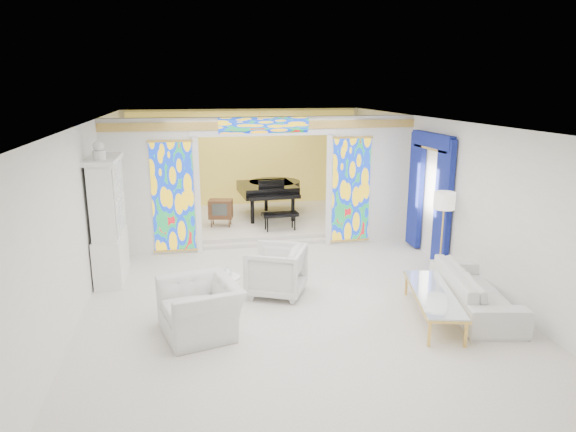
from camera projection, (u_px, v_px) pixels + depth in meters
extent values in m
plane|color=white|center=(280.00, 277.00, 10.10)|extent=(12.00, 12.00, 0.00)
cube|color=white|center=(279.00, 123.00, 9.36)|extent=(7.00, 12.00, 0.02)
cube|color=white|center=(244.00, 160.00, 15.44)|extent=(7.00, 0.02, 3.00)
cube|color=white|center=(415.00, 369.00, 4.03)|extent=(7.00, 0.02, 3.00)
cube|color=white|center=(85.00, 211.00, 9.08)|extent=(0.02, 12.00, 3.00)
cube|color=white|center=(449.00, 196.00, 10.39)|extent=(0.02, 12.00, 3.00)
cube|color=white|center=(151.00, 188.00, 11.17)|extent=(2.00, 0.18, 3.00)
cube|color=white|center=(369.00, 180.00, 12.10)|extent=(2.00, 0.18, 3.00)
cube|color=white|center=(263.00, 126.00, 11.31)|extent=(3.00, 0.18, 0.40)
cube|color=white|center=(198.00, 196.00, 11.31)|extent=(0.12, 0.06, 2.60)
cube|color=white|center=(329.00, 191.00, 11.87)|extent=(0.12, 0.06, 2.60)
cube|color=white|center=(264.00, 133.00, 11.26)|extent=(3.24, 0.06, 0.12)
cube|color=#E7C157|center=(264.00, 125.00, 11.21)|extent=(7.00, 0.05, 0.18)
cube|color=gold|center=(173.00, 197.00, 11.20)|extent=(0.90, 0.04, 2.40)
cube|color=gold|center=(351.00, 190.00, 11.96)|extent=(0.90, 0.04, 2.40)
cube|color=gold|center=(264.00, 125.00, 11.20)|extent=(2.00, 0.04, 0.34)
cube|color=white|center=(253.00, 221.00, 13.98)|extent=(6.80, 3.80, 0.18)
cube|color=#FCE157|center=(245.00, 160.00, 15.32)|extent=(6.70, 0.10, 2.90)
cylinder|color=gold|center=(260.00, 130.00, 13.32)|extent=(0.48, 0.48, 0.30)
cube|color=navy|center=(443.00, 202.00, 10.45)|extent=(0.12, 0.55, 2.60)
cube|color=navy|center=(416.00, 190.00, 11.69)|extent=(0.12, 0.55, 2.60)
cube|color=navy|center=(433.00, 140.00, 10.77)|extent=(0.14, 1.70, 0.30)
cube|color=gold|center=(432.00, 148.00, 10.82)|extent=(0.12, 1.50, 0.06)
cube|color=white|center=(111.00, 256.00, 9.96)|extent=(0.50, 1.40, 0.90)
cube|color=white|center=(106.00, 198.00, 9.68)|extent=(0.44, 1.30, 1.40)
cube|color=white|center=(119.00, 198.00, 9.72)|extent=(0.01, 1.20, 1.30)
cube|color=white|center=(103.00, 159.00, 9.50)|extent=(0.56, 1.46, 0.08)
cylinder|color=white|center=(99.00, 155.00, 9.13)|extent=(0.22, 0.22, 0.16)
sphere|color=white|center=(98.00, 146.00, 9.09)|extent=(0.20, 0.20, 0.20)
imported|color=silver|center=(200.00, 308.00, 7.75)|extent=(1.35, 1.46, 0.80)
imported|color=white|center=(276.00, 271.00, 9.18)|extent=(1.28, 1.27, 0.89)
imported|color=white|center=(475.00, 290.00, 8.58)|extent=(1.35, 2.47, 0.68)
cylinder|color=white|center=(228.00, 278.00, 8.64)|extent=(0.45, 0.45, 0.03)
cylinder|color=white|center=(228.00, 292.00, 8.71)|extent=(0.07, 0.07, 0.50)
cylinder|color=white|center=(228.00, 305.00, 8.77)|extent=(0.30, 0.30, 0.03)
imported|color=silver|center=(227.00, 271.00, 8.62)|extent=(0.23, 0.23, 0.18)
cube|color=white|center=(434.00, 293.00, 8.21)|extent=(1.05, 2.07, 0.04)
cube|color=gold|center=(434.00, 295.00, 8.22)|extent=(1.09, 2.11, 0.03)
cube|color=gold|center=(429.00, 334.00, 7.37)|extent=(0.05, 0.05, 0.41)
cube|color=gold|center=(466.00, 334.00, 7.34)|extent=(0.05, 0.05, 0.41)
cube|color=gold|center=(406.00, 284.00, 9.20)|extent=(0.05, 0.05, 0.41)
cube|color=gold|center=(435.00, 285.00, 9.17)|extent=(0.05, 0.05, 0.41)
cylinder|color=gold|center=(439.00, 274.00, 10.24)|extent=(0.36, 0.36, 0.03)
cylinder|color=gold|center=(442.00, 238.00, 10.05)|extent=(0.04, 0.04, 1.54)
cylinder|color=white|center=(444.00, 201.00, 9.87)|extent=(0.52, 0.52, 0.33)
cube|color=black|center=(267.00, 189.00, 13.96)|extent=(1.53, 1.62, 0.28)
cylinder|color=black|center=(275.00, 186.00, 14.36)|extent=(1.51, 1.51, 0.28)
cube|color=black|center=(274.00, 197.00, 13.13)|extent=(1.35, 0.38, 0.10)
cube|color=white|center=(275.00, 197.00, 13.05)|extent=(1.24, 0.18, 0.03)
cube|color=black|center=(271.00, 185.00, 13.39)|extent=(0.69, 0.07, 0.25)
cube|color=black|center=(280.00, 214.00, 12.65)|extent=(0.91, 0.40, 0.08)
cylinder|color=black|center=(252.00, 212.00, 13.28)|extent=(0.10, 0.10, 0.61)
cylinder|color=black|center=(293.00, 209.00, 13.55)|extent=(0.10, 0.10, 0.61)
cylinder|color=black|center=(266.00, 200.00, 14.65)|extent=(0.10, 0.10, 0.61)
cube|color=#53331E|center=(221.00, 209.00, 13.02)|extent=(0.66, 0.51, 0.47)
cube|color=#3B403D|center=(219.00, 210.00, 12.82)|extent=(0.37, 0.10, 0.30)
cone|color=#53331E|center=(211.00, 223.00, 12.97)|extent=(0.04, 0.04, 0.21)
cone|color=#53331E|center=(229.00, 223.00, 12.96)|extent=(0.04, 0.04, 0.21)
cone|color=#53331E|center=(213.00, 220.00, 13.24)|extent=(0.04, 0.04, 0.21)
cone|color=#53331E|center=(231.00, 220.00, 13.24)|extent=(0.04, 0.04, 0.21)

